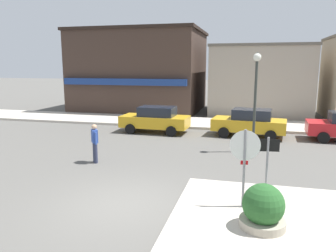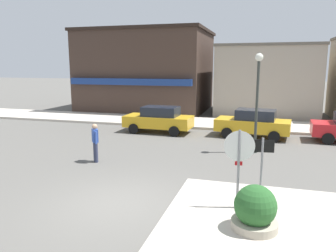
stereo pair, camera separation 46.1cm
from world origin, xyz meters
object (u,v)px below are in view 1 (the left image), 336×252
at_px(lamp_post, 256,88).
at_px(one_way_sign, 267,165).
at_px(stop_sign, 244,158).
at_px(pedestrian_crossing_near, 95,142).
at_px(planter, 263,211).
at_px(parked_car_second, 250,122).
at_px(parked_car_nearest, 156,119).

bearing_deg(lamp_post, one_way_sign, -87.38).
bearing_deg(stop_sign, lamp_post, 87.41).
distance_m(one_way_sign, pedestrian_crossing_near, 7.32).
xyz_separation_m(planter, parked_car_second, (-0.39, 11.02, 0.25)).
distance_m(parked_car_nearest, parked_car_second, 5.44).
height_order(lamp_post, pedestrian_crossing_near, lamp_post).
bearing_deg(one_way_sign, stop_sign, -168.77).
xyz_separation_m(planter, lamp_post, (-0.19, 7.68, 2.40)).
distance_m(planter, parked_car_nearest, 12.30).
bearing_deg(one_way_sign, parked_car_second, 92.84).
height_order(one_way_sign, parked_car_nearest, one_way_sign).
height_order(one_way_sign, lamp_post, lamp_post).
bearing_deg(pedestrian_crossing_near, parked_car_nearest, 83.96).
bearing_deg(stop_sign, one_way_sign, 11.23).
xyz_separation_m(one_way_sign, pedestrian_crossing_near, (-6.61, 3.10, -0.46)).
bearing_deg(parked_car_second, parked_car_nearest, -178.07).
bearing_deg(parked_car_second, lamp_post, -86.72).
distance_m(planter, pedestrian_crossing_near, 7.82).
height_order(planter, parked_car_nearest, parked_car_nearest).
relative_size(lamp_post, parked_car_nearest, 1.12).
xyz_separation_m(one_way_sign, lamp_post, (-0.30, 6.46, 1.63)).
bearing_deg(planter, lamp_post, 91.44).
relative_size(stop_sign, lamp_post, 0.51).
bearing_deg(planter, parked_car_second, 92.00).
bearing_deg(stop_sign, parked_car_second, 89.39).
bearing_deg(one_way_sign, planter, -94.79).
height_order(one_way_sign, parked_car_second, one_way_sign).
bearing_deg(parked_car_second, planter, -88.00).
xyz_separation_m(stop_sign, planter, (0.49, -1.10, -0.96)).
bearing_deg(pedestrian_crossing_near, planter, -33.55).
bearing_deg(planter, pedestrian_crossing_near, 146.45).
bearing_deg(parked_car_nearest, one_way_sign, -58.36).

